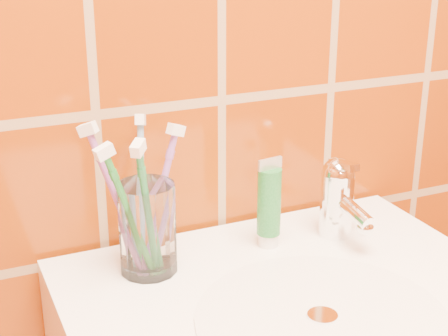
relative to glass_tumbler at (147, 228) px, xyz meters
name	(u,v)px	position (x,y,z in m)	size (l,w,h in m)	color
glass_tumbler	(147,228)	(0.00, 0.00, 0.00)	(0.08, 0.08, 0.12)	white
toothpaste_tube	(269,206)	(0.18, 0.00, 0.00)	(0.04, 0.03, 0.13)	white
faucet	(339,195)	(0.28, -0.01, 0.00)	(0.05, 0.11, 0.12)	white
toothbrush_0	(160,197)	(0.03, 0.02, 0.03)	(0.08, 0.05, 0.19)	#844DA6
toothbrush_1	(118,201)	(-0.03, 0.01, 0.04)	(0.08, 0.07, 0.21)	#884595
toothbrush_2	(141,193)	(0.00, 0.03, 0.04)	(0.05, 0.08, 0.20)	#6B92BF
toothbrush_3	(148,211)	(-0.01, -0.02, 0.04)	(0.05, 0.06, 0.20)	#1E743A
toothbrush_4	(130,214)	(-0.03, -0.02, 0.03)	(0.08, 0.04, 0.20)	#217E2E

